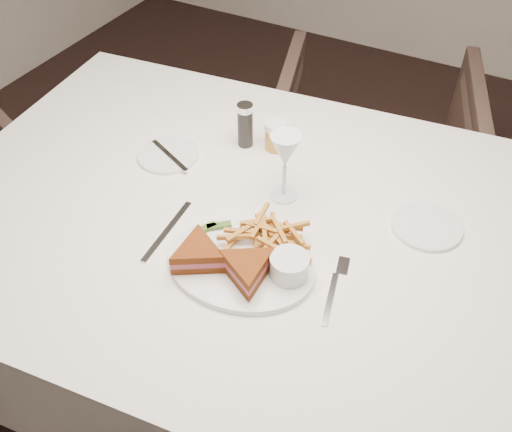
{
  "coord_description": "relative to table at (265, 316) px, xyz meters",
  "views": [
    {
      "loc": [
        0.03,
        -0.68,
        1.66
      ],
      "look_at": [
        -0.4,
        0.11,
        0.8
      ],
      "focal_mm": 40.0,
      "sensor_mm": 36.0,
      "label": 1
    }
  ],
  "objects": [
    {
      "name": "chair_far",
      "position": [
        -0.01,
        0.88,
        -0.01
      ],
      "size": [
        0.87,
        0.84,
        0.73
      ],
      "primitive_type": "imported",
      "rotation": [
        0.0,
        0.0,
        3.44
      ],
      "color": "#412F28",
      "rests_on": "ground"
    },
    {
      "name": "table_setting",
      "position": [
        0.01,
        -0.06,
        0.41
      ],
      "size": [
        0.82,
        0.59,
        0.18
      ],
      "color": "white",
      "rests_on": "table"
    },
    {
      "name": "table",
      "position": [
        0.0,
        0.0,
        0.0
      ],
      "size": [
        1.7,
        1.23,
        0.75
      ],
      "primitive_type": "cube",
      "rotation": [
        0.0,
        0.0,
        0.11
      ],
      "color": "white",
      "rests_on": "ground"
    }
  ]
}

